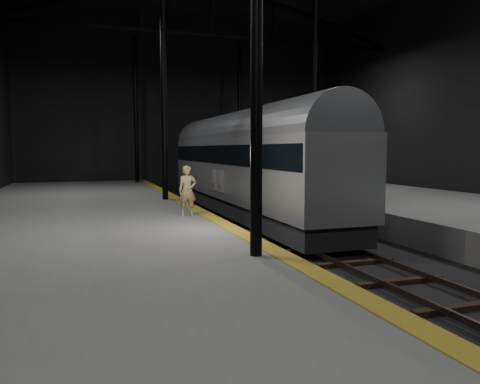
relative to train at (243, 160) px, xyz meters
name	(u,v)px	position (x,y,z in m)	size (l,w,h in m)	color
ground	(322,251)	(0.00, -7.99, -2.81)	(44.00, 44.00, 0.00)	black
platform_left	(80,251)	(-7.50, -7.99, -2.31)	(9.00, 43.80, 1.00)	#595956
tactile_strip	(227,225)	(-3.25, -7.99, -1.80)	(0.50, 43.80, 0.01)	olive
track	(322,249)	(0.00, -7.99, -2.74)	(2.40, 43.00, 0.24)	#3F3328
train	(243,160)	(0.00, 0.00, 0.00)	(2.82, 18.83, 5.03)	#A6AAAE
woman	(187,191)	(-3.94, -5.52, -0.93)	(0.64, 0.42, 1.75)	tan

